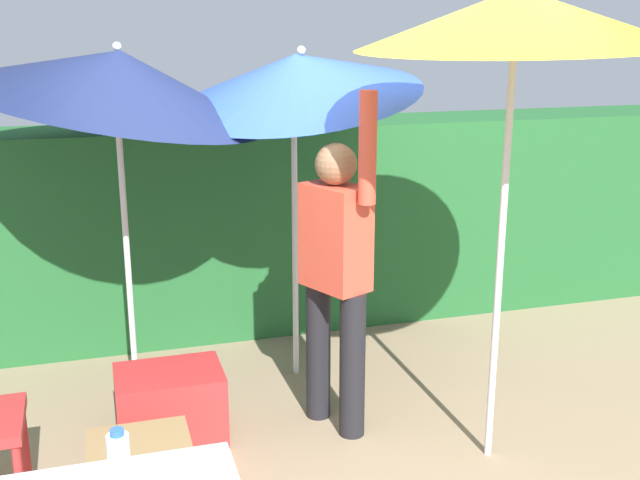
# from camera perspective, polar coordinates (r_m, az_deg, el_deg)

# --- Properties ---
(ground_plane) EXTENTS (24.00, 24.00, 0.00)m
(ground_plane) POSITION_cam_1_polar(r_m,az_deg,el_deg) (4.23, 1.20, -15.58)
(ground_plane) COLOR #9E8466
(hedge_row) EXTENTS (8.00, 0.70, 1.50)m
(hedge_row) POSITION_cam_1_polar(r_m,az_deg,el_deg) (5.74, -4.86, 1.02)
(hedge_row) COLOR #23602D
(hedge_row) RESTS_ON ground_plane
(umbrella_rainbow) EXTENTS (1.49, 1.49, 2.39)m
(umbrella_rainbow) POSITION_cam_1_polar(r_m,az_deg,el_deg) (3.75, 14.21, 15.39)
(umbrella_rainbow) COLOR silver
(umbrella_rainbow) RESTS_ON ground_plane
(umbrella_orange) EXTENTS (1.79, 1.76, 2.27)m
(umbrella_orange) POSITION_cam_1_polar(r_m,az_deg,el_deg) (4.58, -14.65, 11.40)
(umbrella_orange) COLOR silver
(umbrella_orange) RESTS_ON ground_plane
(umbrella_yellow) EXTENTS (1.52, 1.48, 2.24)m
(umbrella_yellow) POSITION_cam_1_polar(r_m,az_deg,el_deg) (4.64, -1.66, 11.89)
(umbrella_yellow) COLOR silver
(umbrella_yellow) RESTS_ON ground_plane
(person_vendor) EXTENTS (0.35, 0.54, 1.88)m
(person_vendor) POSITION_cam_1_polar(r_m,az_deg,el_deg) (4.16, 1.14, -1.98)
(person_vendor) COLOR black
(person_vendor) RESTS_ON ground_plane
(cooler_box) EXTENTS (0.57, 0.41, 0.40)m
(cooler_box) POSITION_cam_1_polar(r_m,az_deg,el_deg) (4.38, -10.89, -11.78)
(cooler_box) COLOR red
(cooler_box) RESTS_ON ground_plane
(crate_cardboard) EXTENTS (0.46, 0.32, 0.39)m
(crate_cardboard) POSITION_cam_1_polar(r_m,az_deg,el_deg) (3.80, -12.98, -16.55)
(crate_cardboard) COLOR #9E7A4C
(crate_cardboard) RESTS_ON ground_plane
(bottle_water) EXTENTS (0.07, 0.07, 0.24)m
(bottle_water) POSITION_cam_1_polar(r_m,az_deg,el_deg) (2.56, -14.46, -15.75)
(bottle_water) COLOR silver
(bottle_water) RESTS_ON folding_table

